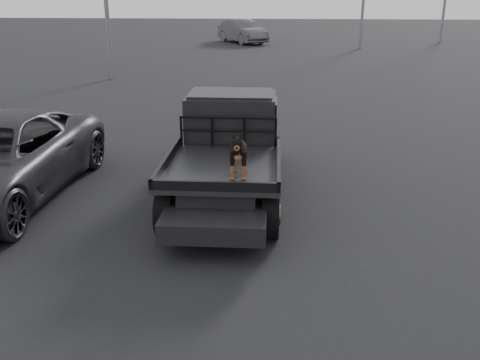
# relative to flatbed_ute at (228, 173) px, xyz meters

# --- Properties ---
(ground) EXTENTS (120.00, 120.00, 0.00)m
(ground) POSITION_rel_flatbed_ute_xyz_m (-0.66, -1.96, -0.46)
(ground) COLOR black
(ground) RESTS_ON ground
(flatbed_ute) EXTENTS (2.00, 5.40, 0.92)m
(flatbed_ute) POSITION_rel_flatbed_ute_xyz_m (0.00, 0.00, 0.00)
(flatbed_ute) COLOR black
(flatbed_ute) RESTS_ON ground
(ute_cab) EXTENTS (1.72, 1.30, 0.88)m
(ute_cab) POSITION_rel_flatbed_ute_xyz_m (0.00, 0.95, 0.90)
(ute_cab) COLOR black
(ute_cab) RESTS_ON flatbed_ute
(headache_rack) EXTENTS (1.80, 0.08, 0.55)m
(headache_rack) POSITION_rel_flatbed_ute_xyz_m (0.00, 0.20, 0.74)
(headache_rack) COLOR black
(headache_rack) RESTS_ON flatbed_ute
(dog) EXTENTS (0.32, 0.60, 0.74)m
(dog) POSITION_rel_flatbed_ute_xyz_m (0.31, -1.41, 0.83)
(dog) COLOR black
(dog) RESTS_ON flatbed_ute
(distant_car_a) EXTENTS (3.89, 4.90, 1.56)m
(distant_car_a) POSITION_rel_flatbed_ute_xyz_m (-1.58, 28.85, 0.32)
(distant_car_a) COLOR #454549
(distant_car_a) RESTS_ON ground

